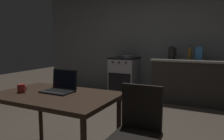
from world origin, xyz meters
TOP-DOWN VIEW (x-y plane):
  - ground_plane at (0.00, 0.00)m, footprint 12.00×12.00m
  - back_wall at (0.30, 2.51)m, footprint 6.40×0.10m
  - kitchen_counter at (1.31, 2.16)m, footprint 2.16×0.64m
  - stove_oven at (-0.48, 2.15)m, footprint 0.60×0.62m
  - dining_table at (0.04, -0.84)m, footprint 1.23×0.78m
  - chair at (0.89, -0.76)m, footprint 0.40×0.40m
  - laptop at (0.01, -0.74)m, footprint 0.32×0.25m
  - electric_kettle at (0.60, 2.16)m, footprint 0.17×0.15m
  - frying_pan at (-0.43, 2.13)m, footprint 0.25×0.42m
  - coffee_mug at (-0.33, -0.95)m, footprint 0.12×0.08m
  - cereal_box at (1.13, 2.18)m, footprint 0.13×0.05m
  - bottle_b at (0.95, 2.24)m, footprint 0.07×0.07m

SIDE VIEW (x-z plane):
  - ground_plane at x=0.00m, z-range 0.00..0.00m
  - stove_oven at x=-0.48m, z-range 0.00..0.91m
  - kitchen_counter at x=1.31m, z-range 0.00..0.91m
  - chair at x=0.89m, z-range 0.07..0.95m
  - dining_table at x=0.04m, z-range 0.29..1.04m
  - coffee_mug at x=-0.33m, z-range 0.74..0.83m
  - laptop at x=0.01m, z-range 0.68..0.90m
  - frying_pan at x=-0.43m, z-range 0.91..0.95m
  - electric_kettle at x=0.60m, z-range 0.90..1.16m
  - cereal_box at x=1.13m, z-range 0.91..1.16m
  - bottle_b at x=0.95m, z-range 0.90..1.18m
  - back_wall at x=0.30m, z-range 0.00..2.57m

